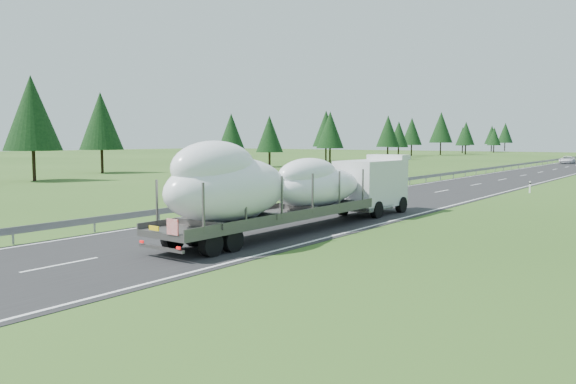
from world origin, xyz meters
The scene contains 5 objects.
ground centered at (0.00, 0.00, 0.00)m, with size 400.00×400.00×0.00m, color #2D4E1A.
guardrail centered at (-5.30, 99.94, 0.60)m, with size 0.10×400.00×0.76m.
tree_line_left centered at (-43.77, 86.32, 6.78)m, with size 13.30×248.61×12.52m.
boat_truck centered at (2.25, 1.93, 2.25)m, with size 3.14×19.08×4.45m.
distant_van centered at (-2.70, 95.79, 0.71)m, with size 2.35×5.10×1.42m, color white.
Camera 1 is at (18.34, -19.94, 4.48)m, focal length 35.00 mm.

